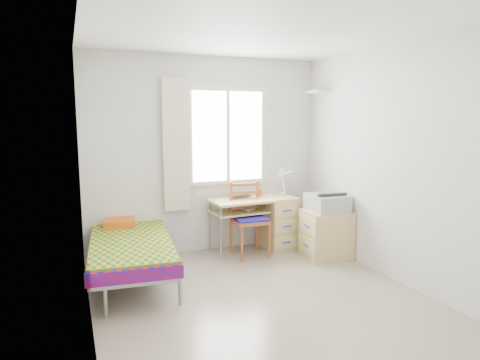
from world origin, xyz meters
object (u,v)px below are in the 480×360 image
bed (130,245)px  chair (249,215)px  cabinet (326,234)px  printer (327,202)px  desk (273,220)px

bed → chair: (1.56, 0.27, 0.15)m
bed → cabinet: bed is taller
bed → printer: (2.47, -0.16, 0.33)m
cabinet → bed: bearing=-179.6°
desk → printer: 0.82m
bed → printer: size_ratio=3.61×
bed → printer: printer is taller
desk → chair: chair is taller
chair → cabinet: chair is taller
bed → desk: bearing=17.0°
printer → cabinet: bearing=-122.7°
desk → bed: bearing=-171.7°
desk → cabinet: desk is taller
desk → chair: bearing=-164.3°
chair → printer: (0.91, -0.43, 0.18)m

